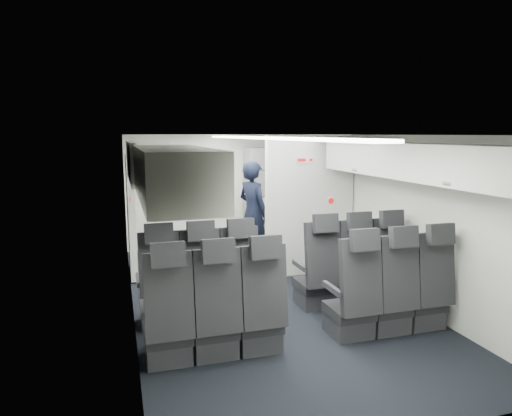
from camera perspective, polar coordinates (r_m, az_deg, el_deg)
cabin_shell at (r=5.92m, az=1.13°, el=-0.84°), size 3.41×6.01×2.16m
seat_row_front at (r=5.61m, az=2.81°, el=-9.03°), size 3.33×0.56×1.24m
seat_row_mid at (r=4.82m, az=6.51°, el=-12.20°), size 3.33×0.56×1.24m
overhead_bin_left_rear at (r=3.58m, az=-10.34°, el=4.25°), size 0.53×1.80×0.40m
overhead_bin_left_front_open at (r=5.32m, az=-12.97°, el=4.44°), size 0.64×1.70×0.72m
overhead_bin_right_rear at (r=4.79m, az=25.28°, el=4.75°), size 0.53×1.80×0.40m
overhead_bin_right_front at (r=6.20m, az=14.37°, el=6.17°), size 0.53×1.70×0.40m
bulkhead_partition at (r=7.01m, az=6.72°, el=0.28°), size 1.40×0.15×2.13m
galley_unit at (r=8.79m, az=1.52°, el=1.33°), size 0.85×0.52×1.90m
boarding_door at (r=7.20m, az=-15.33°, el=-0.73°), size 0.12×1.27×1.86m
flight_attendant at (r=7.56m, az=-0.38°, el=-0.62°), size 0.63×0.74×1.73m
carry_on_bag at (r=5.00m, az=-12.26°, el=5.10°), size 0.39×0.28×0.23m
papers at (r=7.54m, az=1.11°, el=0.85°), size 0.19×0.05×0.13m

